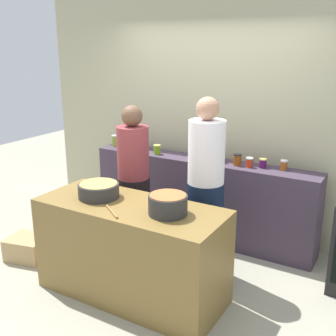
{
  "coord_description": "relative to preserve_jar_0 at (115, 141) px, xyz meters",
  "views": [
    {
      "loc": [
        1.99,
        -3.03,
        2.23
      ],
      "look_at": [
        0.0,
        0.35,
        1.05
      ],
      "focal_mm": 44.43,
      "sensor_mm": 36.0,
      "label": 1
    }
  ],
  "objects": [
    {
      "name": "ground",
      "position": [
        1.24,
        -1.12,
        -1.03
      ],
      "size": [
        12.0,
        12.0,
        0.0
      ],
      "primitive_type": "plane",
      "color": "#9F9C88"
    },
    {
      "name": "preserve_jar_0",
      "position": [
        0.0,
        0.0,
        0.0
      ],
      "size": [
        0.08,
        0.08,
        0.14
      ],
      "color": "olive",
      "rests_on": "display_shelf"
    },
    {
      "name": "storefront_wall",
      "position": [
        1.24,
        0.33,
        0.47
      ],
      "size": [
        4.8,
        0.12,
        3.0
      ],
      "primitive_type": "cube",
      "color": "#B2AF8B",
      "rests_on": "ground"
    },
    {
      "name": "preserve_jar_4",
      "position": [
        1.68,
        -0.03,
        -0.01
      ],
      "size": [
        0.09,
        0.09,
        0.13
      ],
      "color": "brown",
      "rests_on": "display_shelf"
    },
    {
      "name": "cook_in_cap",
      "position": [
        1.66,
        -0.77,
        -0.22
      ],
      "size": [
        0.36,
        0.36,
        1.78
      ],
      "color": "#0F1C34",
      "rests_on": "ground"
    },
    {
      "name": "preserve_jar_2",
      "position": [
        1.19,
        -0.03,
        -0.02
      ],
      "size": [
        0.07,
        0.07,
        0.11
      ],
      "color": "#522258",
      "rests_on": "display_shelf"
    },
    {
      "name": "bread_crate",
      "position": [
        -0.12,
        -1.44,
        -0.91
      ],
      "size": [
        0.47,
        0.43,
        0.24
      ],
      "primitive_type": "cube",
      "rotation": [
        0.0,
        0.0,
        0.23
      ],
      "color": "tan",
      "rests_on": "ground"
    },
    {
      "name": "preserve_jar_1",
      "position": [
        0.68,
        -0.07,
        -0.01
      ],
      "size": [
        0.09,
        0.09,
        0.11
      ],
      "color": "#689819",
      "rests_on": "display_shelf"
    },
    {
      "name": "cooking_pot_center",
      "position": [
        1.63,
        -1.42,
        -0.06
      ],
      "size": [
        0.32,
        0.32,
        0.17
      ],
      "color": "#2D2D2D",
      "rests_on": "prep_table"
    },
    {
      "name": "preserve_jar_6",
      "position": [
        1.95,
        0.02,
        -0.02
      ],
      "size": [
        0.08,
        0.08,
        0.1
      ],
      "color": "#4A1147",
      "rests_on": "display_shelf"
    },
    {
      "name": "wooden_spoon",
      "position": [
        1.21,
        -1.63,
        -0.14
      ],
      "size": [
        0.24,
        0.18,
        0.02
      ],
      "primitive_type": "cylinder",
      "rotation": [
        1.57,
        0.0,
        0.96
      ],
      "color": "#9E703D",
      "rests_on": "prep_table"
    },
    {
      "name": "display_shelf",
      "position": [
        1.24,
        -0.02,
        -0.55
      ],
      "size": [
        2.7,
        0.36,
        0.96
      ],
      "primitive_type": "cube",
      "color": "#3F3344",
      "rests_on": "ground"
    },
    {
      "name": "cook_with_tongs",
      "position": [
        0.83,
        -0.77,
        -0.28
      ],
      "size": [
        0.34,
        0.34,
        1.64
      ],
      "color": "black",
      "rests_on": "ground"
    },
    {
      "name": "prep_table",
      "position": [
        1.24,
        -1.42,
        -0.59
      ],
      "size": [
        1.7,
        0.7,
        0.88
      ],
      "primitive_type": "cube",
      "color": "brown",
      "rests_on": "ground"
    },
    {
      "name": "cooking_pot_left",
      "position": [
        0.89,
        -1.41,
        -0.08
      ],
      "size": [
        0.37,
        0.37,
        0.13
      ],
      "color": "#2D2D2D",
      "rests_on": "prep_table"
    },
    {
      "name": "preserve_jar_7",
      "position": [
        2.17,
        0.05,
        -0.02
      ],
      "size": [
        0.08,
        0.08,
        0.11
      ],
      "color": "#954A18",
      "rests_on": "display_shelf"
    },
    {
      "name": "preserve_jar_3",
      "position": [
        1.47,
        -0.01,
        -0.0
      ],
      "size": [
        0.09,
        0.09,
        0.14
      ],
      "color": "#914E0E",
      "rests_on": "display_shelf"
    },
    {
      "name": "preserve_jar_5",
      "position": [
        1.82,
        -0.04,
        -0.02
      ],
      "size": [
        0.08,
        0.08,
        0.11
      ],
      "color": "red",
      "rests_on": "display_shelf"
    }
  ]
}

